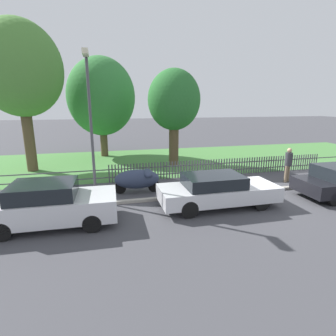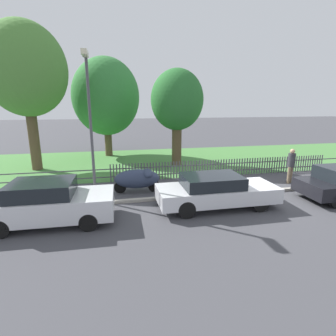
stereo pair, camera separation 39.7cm
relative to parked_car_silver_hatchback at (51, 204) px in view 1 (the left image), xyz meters
name	(u,v)px [view 1 (the left image)]	position (x,y,z in m)	size (l,w,h in m)	color
ground_plane	(252,193)	(8.11, 1.29, -0.73)	(120.00, 120.00, 0.00)	#424247
kerb_stone	(251,191)	(8.11, 1.39, -0.67)	(31.55, 0.20, 0.12)	#9E998E
grass_strip	(195,159)	(8.11, 8.96, -0.73)	(31.55, 9.12, 0.01)	#477F3D
park_fence	(223,167)	(8.11, 4.41, -0.27)	(31.55, 0.05, 0.92)	#4C4C51
parked_car_silver_hatchback	(51,204)	(0.00, 0.00, 0.00)	(4.12, 1.85, 1.46)	silver
parked_car_black_saloon	(217,190)	(5.91, 0.24, -0.07)	(4.56, 1.73, 1.27)	silver
covered_motorcycle	(138,179)	(3.17, 2.56, -0.09)	(2.04, 0.91, 1.06)	black
tree_nearest_kerb	(20,70)	(-2.44, 7.96, 4.94)	(4.48, 4.48, 8.30)	brown
tree_behind_motorcycle	(101,97)	(1.75, 11.56, 3.61)	(4.84, 4.84, 7.14)	brown
tree_mid_park	(174,101)	(6.12, 7.54, 3.30)	(3.25, 3.25, 5.98)	brown
pedestrian_near_fence	(288,163)	(10.73, 2.44, 0.25)	(0.49, 0.49, 1.74)	#7F6B51
street_lamp	(90,112)	(1.35, 1.74, 2.85)	(0.20, 0.79, 5.69)	#47474C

